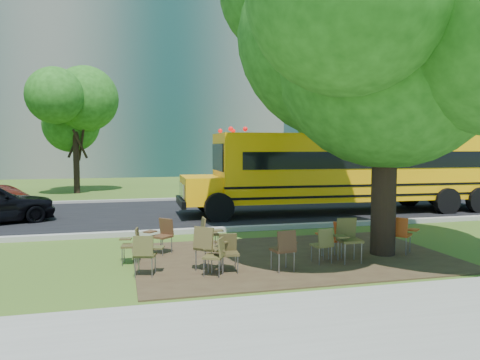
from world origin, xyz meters
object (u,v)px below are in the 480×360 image
object	(u,v)px
main_tree	(388,13)
chair_1	(208,244)
school_bus	(357,167)
chair_2	(216,253)
chair_7	(401,231)
chair_5	(348,236)
chair_9	(162,232)
chair_6	(333,236)
chair_11	(324,242)
chair_8	(132,242)
chair_3	(227,249)
chair_10	(208,231)
chair_0	(146,251)
chair_4	(285,246)

from	to	relation	value
main_tree	chair_1	world-z (taller)	main_tree
school_bus	chair_2	bearing A→B (deg)	-131.72
main_tree	chair_7	bearing A→B (deg)	-6.69
chair_5	chair_9	bearing A→B (deg)	-21.07
chair_2	chair_6	xyz separation A→B (m)	(2.85, 0.82, 0.03)
main_tree	chair_9	bearing A→B (deg)	164.67
main_tree	chair_11	size ratio (longest dim) A/B	11.59
chair_1	chair_9	bearing A→B (deg)	154.07
chair_7	chair_9	bearing A→B (deg)	-145.69
chair_2	school_bus	bearing A→B (deg)	-16.60
chair_2	chair_8	bearing A→B (deg)	74.29
chair_9	chair_11	size ratio (longest dim) A/B	1.06
chair_3	chair_6	distance (m)	2.65
chair_5	chair_11	world-z (taller)	chair_5
chair_6	chair_11	bearing A→B (deg)	134.53
school_bus	chair_8	xyz separation A→B (m)	(-8.46, -5.87, -1.24)
chair_8	chair_10	world-z (taller)	chair_10
chair_8	chair_11	bearing A→B (deg)	-97.10
chair_6	chair_9	xyz separation A→B (m)	(-3.69, 1.33, 0.01)
chair_2	chair_6	bearing A→B (deg)	-46.99
school_bus	chair_7	world-z (taller)	school_bus
main_tree	chair_2	size ratio (longest dim) A/B	11.85
chair_2	chair_5	world-z (taller)	chair_5
chair_2	chair_8	xyz separation A→B (m)	(-1.53, 1.41, 0.00)
school_bus	chair_8	distance (m)	10.37
chair_6	chair_10	distance (m)	2.93
chair_7	chair_0	bearing A→B (deg)	-126.59
chair_1	chair_8	bearing A→B (deg)	-174.80
chair_7	chair_11	world-z (taller)	chair_7
chair_1	chair_8	distance (m)	1.79
school_bus	chair_9	size ratio (longest dim) A/B	14.65
chair_3	chair_5	distance (m)	2.70
chair_6	chair_9	world-z (taller)	chair_9
chair_0	school_bus	bearing A→B (deg)	55.29
chair_6	chair_8	bearing A→B (deg)	80.83
chair_1	chair_11	distance (m)	2.50
chair_1	chair_3	world-z (taller)	chair_1
chair_3	chair_11	distance (m)	2.15
chair_7	chair_8	world-z (taller)	chair_7
school_bus	chair_8	bearing A→B (deg)	-143.41
chair_4	chair_11	distance (m)	1.09
chair_7	chair_3	bearing A→B (deg)	-123.70
chair_6	chair_7	bearing A→B (deg)	-93.82
chair_3	chair_9	world-z (taller)	chair_9
chair_1	chair_7	bearing A→B (deg)	46.01
main_tree	chair_3	world-z (taller)	main_tree
chair_0	chair_4	distance (m)	2.73
chair_4	chair_8	bearing A→B (deg)	145.11
chair_3	chair_6	world-z (taller)	chair_6
chair_3	chair_9	size ratio (longest dim) A/B	0.93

